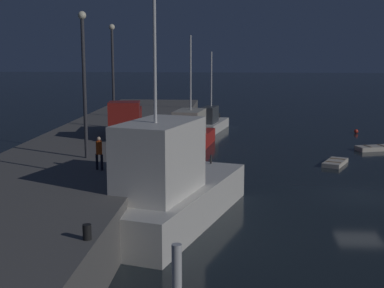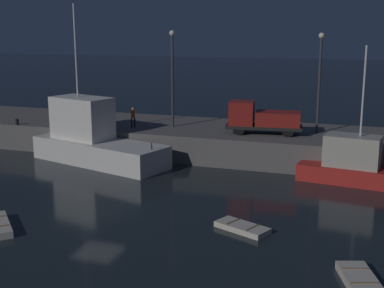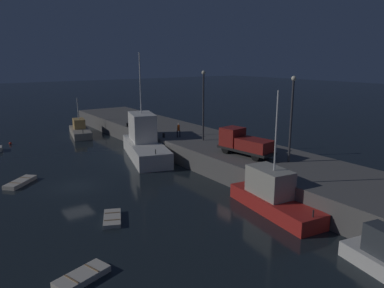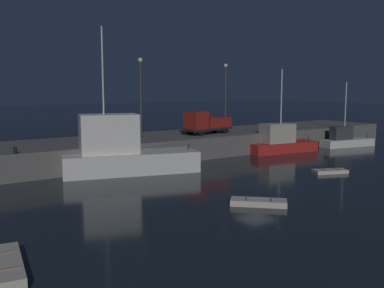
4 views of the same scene
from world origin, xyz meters
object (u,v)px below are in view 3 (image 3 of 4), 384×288
at_px(lamp_post_east, 292,112).
at_px(dockworker, 179,129).
at_px(bollard_west, 127,125).
at_px(fishing_boat_white, 145,142).
at_px(utility_truck, 244,143).
at_px(rowboat_blue_far, 82,277).
at_px(fishing_trawler_red, 273,196).
at_px(lamp_post_west, 203,100).
at_px(rowboat_white_mid, 20,182).
at_px(mooring_buoy_mid, 10,143).
at_px(fishing_boat_blue, 80,130).
at_px(dinghy_orange_near, 112,218).
at_px(bollard_central, 164,135).

xyz_separation_m(lamp_post_east, dockworker, (-14.64, -2.47, -3.57)).
bearing_deg(bollard_west, fishing_boat_white, -11.40).
distance_m(fishing_boat_white, utility_truck, 13.10).
distance_m(fishing_boat_white, rowboat_blue_far, 24.74).
relative_size(fishing_trawler_red, lamp_post_west, 1.16).
distance_m(rowboat_white_mid, dockworker, 17.99).
xyz_separation_m(fishing_trawler_red, mooring_buoy_mid, (-35.50, -12.68, -1.03)).
height_order(fishing_boat_blue, lamp_post_east, lamp_post_east).
bearing_deg(fishing_boat_white, utility_truck, 20.02).
bearing_deg(dinghy_orange_near, bollard_west, 152.37).
distance_m(fishing_trawler_red, fishing_boat_blue, 36.28).
distance_m(mooring_buoy_mid, utility_truck, 32.74).
relative_size(lamp_post_west, lamp_post_east, 1.02).
height_order(fishing_trawler_red, rowboat_white_mid, fishing_trawler_red).
bearing_deg(fishing_boat_white, rowboat_blue_far, -35.32).
xyz_separation_m(lamp_post_east, bollard_west, (-24.55, -4.52, -4.28)).
bearing_deg(rowboat_blue_far, mooring_buoy_mid, 176.51).
bearing_deg(bollard_central, fishing_trawler_red, -4.75).
xyz_separation_m(rowboat_white_mid, dockworker, (-0.43, 17.74, 2.95)).
bearing_deg(bollard_west, lamp_post_west, 15.20).
distance_m(mooring_buoy_mid, bollard_west, 15.87).
distance_m(fishing_boat_white, bollard_central, 2.40).
relative_size(fishing_trawler_red, dinghy_orange_near, 2.97).
relative_size(fishing_boat_blue, dinghy_orange_near, 2.61).
bearing_deg(rowboat_white_mid, fishing_boat_blue, 147.84).
bearing_deg(dinghy_orange_near, dockworker, 132.33).
relative_size(fishing_trawler_red, bollard_central, 17.25).
relative_size(fishing_boat_white, bollard_west, 24.37).
bearing_deg(utility_truck, fishing_boat_blue, -166.74).
xyz_separation_m(rowboat_blue_far, utility_truck, (-7.93, 18.72, 3.24)).
relative_size(mooring_buoy_mid, bollard_central, 0.70).
relative_size(fishing_boat_blue, dockworker, 4.84).
bearing_deg(fishing_boat_white, mooring_buoy_mid, -142.71).
relative_size(dinghy_orange_near, rowboat_white_mid, 0.94).
xyz_separation_m(fishing_boat_blue, dinghy_orange_near, (30.78, -7.79, -0.66)).
height_order(fishing_trawler_red, fishing_boat_blue, fishing_trawler_red).
bearing_deg(mooring_buoy_mid, utility_truck, 30.48).
relative_size(lamp_post_west, bollard_west, 15.93).
height_order(dockworker, bollard_west, dockworker).
distance_m(lamp_post_east, dockworker, 15.28).
bearing_deg(fishing_boat_white, rowboat_white_mid, -81.48).
xyz_separation_m(fishing_trawler_red, rowboat_blue_far, (0.51, -14.88, -1.04)).
height_order(fishing_boat_white, utility_truck, fishing_boat_white).
height_order(fishing_boat_blue, fishing_boat_white, fishing_boat_white).
bearing_deg(dockworker, fishing_boat_blue, -161.66).
xyz_separation_m(fishing_boat_white, bollard_central, (0.77, 2.17, 0.67)).
relative_size(fishing_boat_white, rowboat_blue_far, 3.86).
xyz_separation_m(lamp_post_west, utility_truck, (7.59, -0.70, -3.38)).
distance_m(fishing_boat_white, dinghy_orange_near, 17.55).
relative_size(rowboat_white_mid, lamp_post_east, 0.43).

